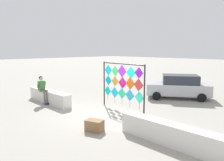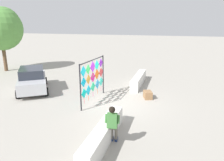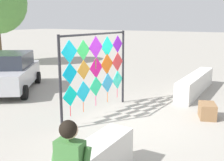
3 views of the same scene
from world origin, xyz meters
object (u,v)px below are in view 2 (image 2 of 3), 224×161
(tree_broadleaf, at_px, (1,27))
(kite_display_rack, at_px, (93,76))
(seated_vendor, at_px, (113,122))
(parked_car, at_px, (32,79))
(cardboard_box_large, at_px, (148,95))

(tree_broadleaf, bearing_deg, kite_display_rack, -115.57)
(seated_vendor, distance_m, parked_car, 8.17)
(kite_display_rack, relative_size, seated_vendor, 1.91)
(cardboard_box_large, distance_m, tree_broadleaf, 14.26)
(seated_vendor, relative_size, parked_car, 0.39)
(kite_display_rack, relative_size, parked_car, 0.74)
(kite_display_rack, bearing_deg, tree_broadleaf, 64.43)
(parked_car, height_order, tree_broadleaf, tree_broadleaf)
(seated_vendor, bearing_deg, tree_broadleaf, 54.70)
(tree_broadleaf, bearing_deg, cardboard_box_large, -105.67)
(kite_display_rack, bearing_deg, cardboard_box_large, -66.72)
(parked_car, bearing_deg, cardboard_box_large, -85.29)
(parked_car, bearing_deg, tree_broadleaf, 53.87)
(seated_vendor, xyz_separation_m, cardboard_box_large, (5.24, -0.62, -0.71))
(parked_car, bearing_deg, kite_display_rack, -98.17)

